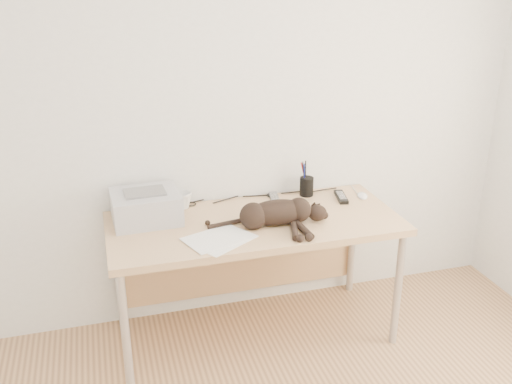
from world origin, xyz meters
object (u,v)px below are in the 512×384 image
object	(u,v)px
cat	(275,214)
pen_cup	(307,186)
mug	(183,200)
printer	(146,206)
desk	(251,235)
mouse	(362,194)

from	to	relation	value
cat	pen_cup	distance (m)	0.48
mug	printer	bearing A→B (deg)	-152.44
cat	pen_cup	bearing A→B (deg)	52.29
desk	mouse	bearing A→B (deg)	5.16
printer	pen_cup	bearing A→B (deg)	6.00
mouse	mug	bearing A→B (deg)	-171.12
printer	cat	world-z (taller)	printer
mug	pen_cup	xyz separation A→B (m)	(0.75, -0.01, 0.01)
cat	desk	bearing A→B (deg)	119.58
printer	mouse	bearing A→B (deg)	-0.62
printer	mug	size ratio (longest dim) A/B	3.60
desk	cat	world-z (taller)	cat
printer	mug	distance (m)	0.25
desk	mug	xyz separation A→B (m)	(-0.35, 0.19, 0.18)
desk	mouse	size ratio (longest dim) A/B	15.46
mouse	printer	bearing A→B (deg)	-164.88
pen_cup	mouse	xyz separation A→B (m)	(0.32, -0.12, -0.04)
desk	pen_cup	size ratio (longest dim) A/B	7.50
desk	mouse	distance (m)	0.74
desk	printer	distance (m)	0.61
desk	cat	size ratio (longest dim) A/B	2.45
cat	mouse	world-z (taller)	cat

